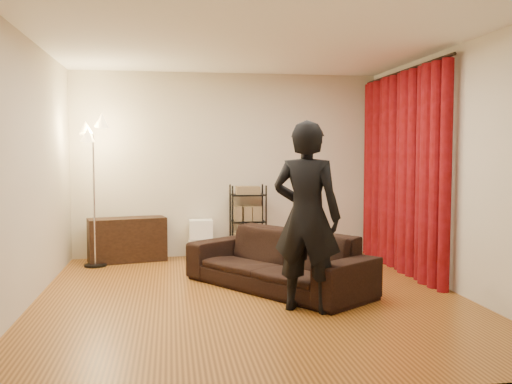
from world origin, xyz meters
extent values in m
plane|color=#995F24|center=(0.00, 0.00, 0.00)|extent=(5.00, 5.00, 0.00)
plane|color=white|center=(0.00, 0.00, 2.70)|extent=(5.00, 5.00, 0.00)
plane|color=beige|center=(0.00, 2.50, 1.35)|extent=(5.00, 0.00, 5.00)
plane|color=beige|center=(0.00, -2.50, 1.35)|extent=(5.00, 0.00, 5.00)
plane|color=beige|center=(-2.25, 0.00, 1.35)|extent=(0.00, 5.00, 5.00)
plane|color=beige|center=(2.25, 0.00, 1.35)|extent=(0.00, 5.00, 5.00)
cylinder|color=black|center=(2.15, 1.12, 2.58)|extent=(0.04, 2.65, 0.04)
imported|color=black|center=(0.34, 0.32, 0.33)|extent=(2.01, 2.32, 0.65)
imported|color=black|center=(0.46, -0.59, 0.92)|extent=(0.80, 0.72, 1.84)
cube|color=black|center=(-1.45, 2.22, 0.31)|extent=(1.12, 0.64, 0.62)
camera|label=1|loc=(-0.84, -5.92, 1.54)|focal=40.00mm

